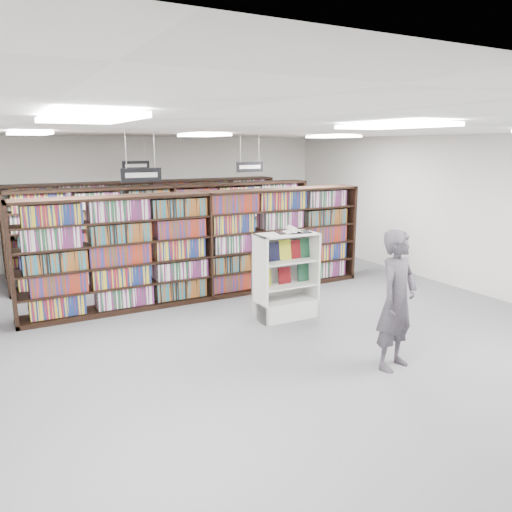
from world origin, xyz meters
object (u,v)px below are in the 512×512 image
bookshelf_row_near (206,246)px  open_book (293,231)px  shopper (397,300)px  endcap_display (285,289)px

bookshelf_row_near → open_book: size_ratio=10.92×
bookshelf_row_near → shopper: bookshelf_row_near is taller
open_book → shopper: 2.52m
open_book → endcap_display: bearing=-177.2°
endcap_display → open_book: 1.05m
open_book → shopper: (0.09, -2.45, -0.59)m
bookshelf_row_near → shopper: (0.97, -4.21, -0.10)m
endcap_display → bookshelf_row_near: bearing=113.8°
bookshelf_row_near → open_book: 2.03m
bookshelf_row_near → endcap_display: bookshelf_row_near is taller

